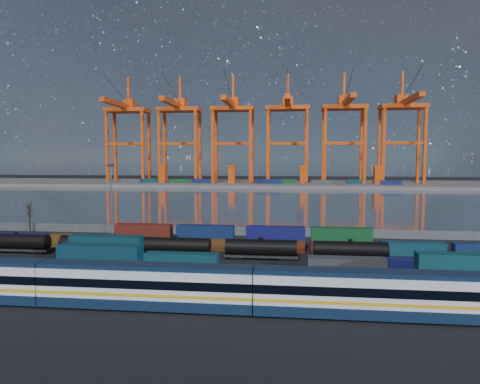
# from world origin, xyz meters

# --- Properties ---
(ground) EXTENTS (700.00, 700.00, 0.00)m
(ground) POSITION_xyz_m (0.00, 0.00, 0.00)
(ground) COLOR black
(ground) RESTS_ON ground
(harbor_water) EXTENTS (700.00, 700.00, 0.00)m
(harbor_water) POSITION_xyz_m (0.00, 105.00, 0.01)
(harbor_water) COLOR #343F4B
(harbor_water) RESTS_ON ground
(far_quay) EXTENTS (700.00, 70.00, 2.00)m
(far_quay) POSITION_xyz_m (0.00, 210.00, 1.00)
(far_quay) COLOR #514F4C
(far_quay) RESTS_ON ground
(distant_mountains) EXTENTS (2470.00, 1100.00, 520.00)m
(distant_mountains) POSITION_xyz_m (63.02, 1600.00, 220.29)
(distant_mountains) COLOR #1E2630
(distant_mountains) RESTS_ON ground
(passenger_train) EXTENTS (77.90, 3.20, 5.49)m
(passenger_train) POSITION_xyz_m (-5.41, -21.53, 2.76)
(passenger_train) COLOR silver
(passenger_train) RESTS_ON ground
(container_row_south) EXTENTS (139.31, 2.50, 5.33)m
(container_row_south) POSITION_xyz_m (1.78, -10.59, 2.09)
(container_row_south) COLOR #37383B
(container_row_south) RESTS_ON ground
(container_row_mid) EXTENTS (140.60, 2.45, 5.22)m
(container_row_mid) POSITION_xyz_m (-5.03, -2.88, 1.83)
(container_row_mid) COLOR #46494C
(container_row_mid) RESTS_ON ground
(container_row_north) EXTENTS (127.31, 2.30, 4.90)m
(container_row_north) POSITION_xyz_m (1.93, 11.74, 1.92)
(container_row_north) COLOR #0F194D
(container_row_north) RESTS_ON ground
(tanker_string) EXTENTS (106.09, 2.81, 4.02)m
(tanker_string) POSITION_xyz_m (-24.33, 4.86, 2.02)
(tanker_string) COLOR black
(tanker_string) RESTS_ON ground
(waterfront_fence) EXTENTS (160.12, 0.12, 2.20)m
(waterfront_fence) POSITION_xyz_m (-0.00, 28.00, 1.00)
(waterfront_fence) COLOR #595B5E
(waterfront_fence) RESTS_ON ground
(bare_tree) EXTENTS (1.98, 2.05, 7.70)m
(bare_tree) POSITION_xyz_m (-51.16, 26.64, 3.81)
(bare_tree) COLOR black
(bare_tree) RESTS_ON ground
(yard_light_mast) EXTENTS (1.60, 0.40, 16.60)m
(yard_light_mast) POSITION_xyz_m (-30.00, 26.00, 9.30)
(yard_light_mast) COLOR slate
(yard_light_mast) RESTS_ON ground
(gantry_cranes) EXTENTS (202.28, 52.37, 70.92)m
(gantry_cranes) POSITION_xyz_m (-7.50, 203.12, 43.48)
(gantry_cranes) COLOR #E0480F
(gantry_cranes) RESTS_ON ground
(quay_containers) EXTENTS (172.58, 10.99, 2.60)m
(quay_containers) POSITION_xyz_m (-11.00, 195.46, 3.30)
(quay_containers) COLOR navy
(quay_containers) RESTS_ON far_quay
(straddle_carriers) EXTENTS (140.00, 7.00, 11.10)m
(straddle_carriers) POSITION_xyz_m (-2.50, 200.00, 7.82)
(straddle_carriers) COLOR #E0480F
(straddle_carriers) RESTS_ON far_quay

